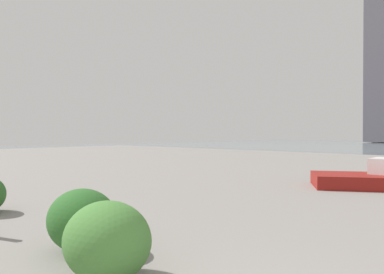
% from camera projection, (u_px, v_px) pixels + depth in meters
% --- Properties ---
extents(bollard_near, '(0.13, 0.13, 0.82)m').
position_uv_depth(bollard_near, '(115.00, 241.00, 3.83)').
color(bollard_near, '#232328').
rests_on(bollard_near, ground).
extents(shrub_wide, '(0.99, 0.89, 0.84)m').
position_uv_depth(shrub_wide, '(107.00, 241.00, 3.87)').
color(shrub_wide, '#477F38').
rests_on(shrub_wide, ground).
extents(shrub_tall, '(0.97, 0.87, 0.83)m').
position_uv_depth(shrub_tall, '(82.00, 220.00, 4.83)').
color(shrub_tall, '#2D6628').
rests_on(shrub_tall, ground).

